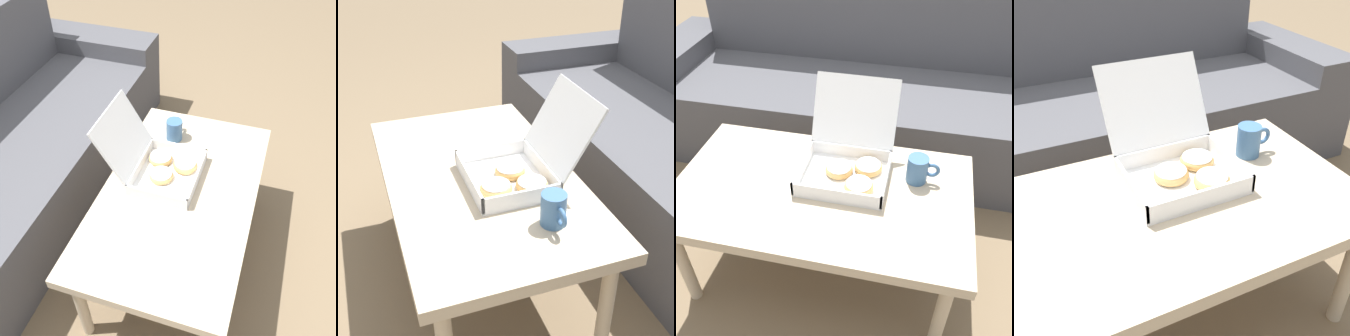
{
  "view_description": "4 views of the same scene",
  "coord_description": "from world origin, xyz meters",
  "views": [
    {
      "loc": [
        -1.02,
        -0.42,
        1.57
      ],
      "look_at": [
        0.07,
        -0.07,
        0.49
      ],
      "focal_mm": 42.0,
      "sensor_mm": 36.0,
      "label": 1
    },
    {
      "loc": [
        1.24,
        -0.49,
        1.24
      ],
      "look_at": [
        0.07,
        -0.07,
        0.49
      ],
      "focal_mm": 50.0,
      "sensor_mm": 36.0,
      "label": 2
    },
    {
      "loc": [
        0.29,
        -1.07,
        1.35
      ],
      "look_at": [
        0.07,
        -0.07,
        0.49
      ],
      "focal_mm": 42.0,
      "sensor_mm": 36.0,
      "label": 3
    },
    {
      "loc": [
        -0.31,
        -0.86,
        1.07
      ],
      "look_at": [
        0.07,
        -0.07,
        0.49
      ],
      "focal_mm": 42.0,
      "sensor_mm": 36.0,
      "label": 4
    }
  ],
  "objects": [
    {
      "name": "coffee_mug",
      "position": [
        0.32,
        -0.02,
        0.49
      ],
      "size": [
        0.11,
        0.07,
        0.1
      ],
      "color": "#3D6693",
      "rests_on": "coffee_table"
    },
    {
      "name": "pastry_box",
      "position": [
        0.08,
        -0.03,
        0.49
      ],
      "size": [
        0.3,
        0.37,
        0.28
      ],
      "color": "white",
      "rests_on": "coffee_table"
    },
    {
      "name": "coffee_table",
      "position": [
        0.0,
        -0.14,
        0.39
      ],
      "size": [
        1.01,
        0.59,
        0.44
      ],
      "color": "#C6B293",
      "rests_on": "ground_plane"
    },
    {
      "name": "ground_plane",
      "position": [
        0.0,
        0.0,
        0.0
      ],
      "size": [
        12.0,
        12.0,
        0.0
      ],
      "primitive_type": "plane",
      "color": "#756047"
    }
  ]
}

